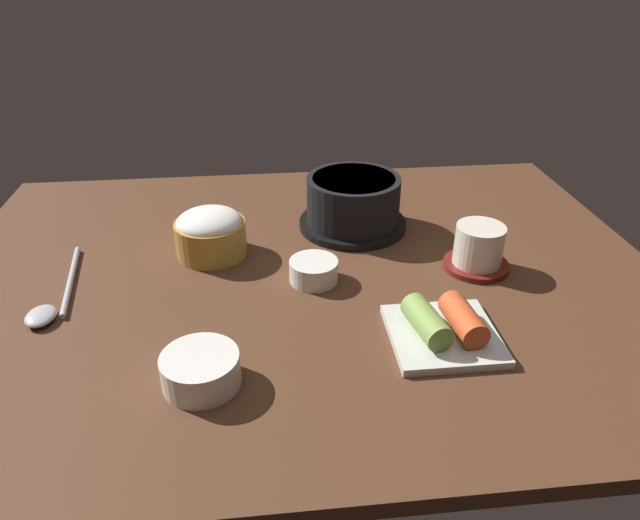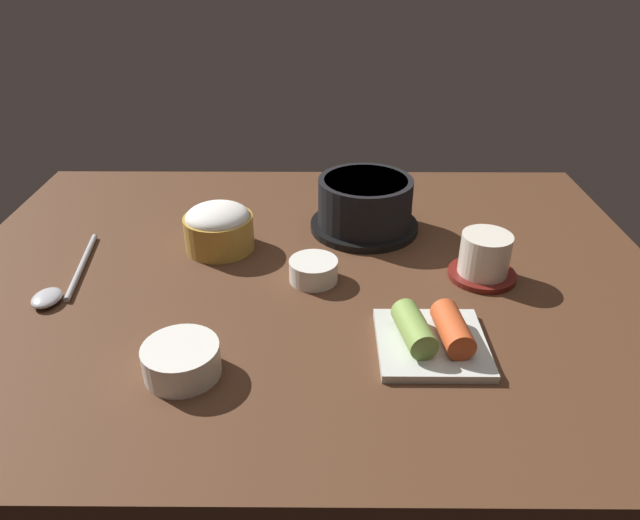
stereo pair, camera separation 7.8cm
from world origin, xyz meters
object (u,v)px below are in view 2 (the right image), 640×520
object	(u,v)px
spoon	(60,286)
kimchi_plate	(432,336)
rice_bowl	(219,227)
stone_pot	(365,204)
banchan_cup_center	(313,270)
side_bowl_near	(181,359)
tea_cup_with_saucer	(484,257)

from	to	relation	value
spoon	kimchi_plate	bearing A→B (deg)	-14.04
rice_bowl	kimchi_plate	world-z (taller)	rice_bowl
stone_pot	banchan_cup_center	bearing A→B (deg)	-116.61
rice_bowl	spoon	xyz separation A→B (cm)	(-19.45, -11.74, -2.91)
stone_pot	spoon	size ratio (longest dim) A/B	0.85
rice_bowl	kimchi_plate	distance (cm)	36.54
side_bowl_near	spoon	size ratio (longest dim) A/B	0.41
banchan_cup_center	kimchi_plate	distance (cm)	19.98
spoon	tea_cup_with_saucer	bearing A→B (deg)	3.67
stone_pot	kimchi_plate	xyz separation A→B (cm)	(5.92, -30.09, -2.66)
tea_cup_with_saucer	banchan_cup_center	bearing A→B (deg)	-177.66
stone_pot	rice_bowl	bearing A→B (deg)	-163.43
side_bowl_near	rice_bowl	bearing A→B (deg)	90.77
kimchi_plate	spoon	distance (cm)	48.77
banchan_cup_center	side_bowl_near	xyz separation A→B (cm)	(-13.75, -19.17, 0.28)
banchan_cup_center	spoon	size ratio (longest dim) A/B	0.33
tea_cup_with_saucer	kimchi_plate	distance (cm)	18.16
banchan_cup_center	kimchi_plate	xyz separation A→B (cm)	(13.72, -14.52, -0.06)
kimchi_plate	spoon	size ratio (longest dim) A/B	0.62
rice_bowl	spoon	size ratio (longest dim) A/B	0.51
stone_pot	tea_cup_with_saucer	bearing A→B (deg)	-43.66
rice_bowl	side_bowl_near	world-z (taller)	rice_bowl
tea_cup_with_saucer	banchan_cup_center	xyz separation A→B (cm)	(-23.13, -0.94, -1.45)
tea_cup_with_saucer	side_bowl_near	xyz separation A→B (cm)	(-36.88, -20.11, -1.17)
stone_pot	rice_bowl	world-z (taller)	stone_pot
stone_pot	spoon	xyz separation A→B (cm)	(-41.39, -18.26, -3.63)
rice_bowl	side_bowl_near	distance (cm)	28.26
kimchi_plate	banchan_cup_center	bearing A→B (deg)	133.38
stone_pot	banchan_cup_center	distance (cm)	17.61
tea_cup_with_saucer	side_bowl_near	world-z (taller)	tea_cup_with_saucer
stone_pot	tea_cup_with_saucer	world-z (taller)	stone_pot
kimchi_plate	side_bowl_near	bearing A→B (deg)	-170.40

